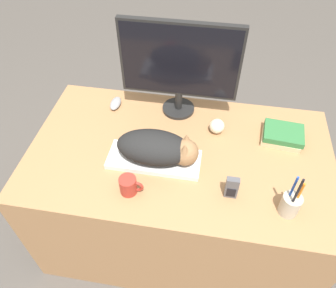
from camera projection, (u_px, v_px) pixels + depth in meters
name	position (u px, v px, depth m)	size (l,w,h in m)	color
desk	(178.00, 196.00, 1.77)	(1.40, 0.80, 0.72)	#9E7047
keyboard	(154.00, 160.00, 1.46)	(0.41, 0.16, 0.02)	silver
cat	(159.00, 148.00, 1.40)	(0.36, 0.17, 0.14)	black
monitor	(180.00, 64.00, 1.50)	(0.56, 0.16, 0.48)	black
computer_mouse	(116.00, 103.00, 1.72)	(0.05, 0.10, 0.03)	gray
coffee_mug	(129.00, 185.00, 1.33)	(0.10, 0.07, 0.08)	#9E2D23
pen_cup	(290.00, 204.00, 1.25)	(0.07, 0.07, 0.23)	#B2A893
baseball	(217.00, 126.00, 1.57)	(0.07, 0.07, 0.07)	beige
phone	(232.00, 188.00, 1.30)	(0.05, 0.03, 0.11)	#4C4C51
book_stack	(282.00, 135.00, 1.54)	(0.20, 0.16, 0.06)	#C6B284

